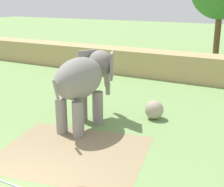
{
  "coord_description": "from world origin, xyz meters",
  "views": [
    {
      "loc": [
        5.73,
        -4.93,
        4.85
      ],
      "look_at": [
        0.26,
        5.05,
        1.4
      ],
      "focal_mm": 50.82,
      "sensor_mm": 36.0,
      "label": 1
    }
  ],
  "objects": [
    {
      "name": "dirt_patch",
      "position": [
        0.1,
        2.65,
        0.0
      ],
      "size": [
        5.39,
        4.75,
        0.01
      ],
      "primitive_type": "cube",
      "rotation": [
        0.0,
        0.0,
        0.2
      ],
      "color": "#937F5B",
      "rests_on": "ground"
    },
    {
      "name": "enrichment_ball",
      "position": [
        1.32,
        6.78,
        0.39
      ],
      "size": [
        0.78,
        0.78,
        0.78
      ],
      "primitive_type": "sphere",
      "color": "tan",
      "rests_on": "ground"
    },
    {
      "name": "embankment_wall",
      "position": [
        0.0,
        13.88,
        0.8
      ],
      "size": [
        36.0,
        1.8,
        1.6
      ],
      "primitive_type": "cube",
      "color": "tan",
      "rests_on": "ground"
    },
    {
      "name": "elephant",
      "position": [
        -0.8,
        4.74,
        1.87
      ],
      "size": [
        1.6,
        3.81,
        2.82
      ],
      "color": "gray",
      "rests_on": "ground"
    }
  ]
}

